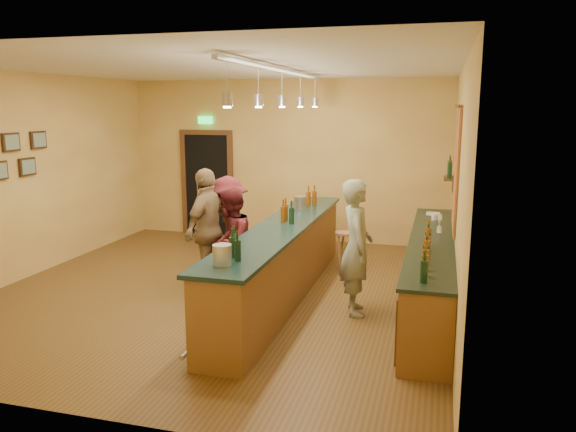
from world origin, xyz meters
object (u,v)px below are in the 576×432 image
(customer_a, at_px, (231,243))
(bar_stool, at_px, (344,241))
(customer_c, at_px, (228,230))
(back_counter, at_px, (431,272))
(bartender, at_px, (356,247))
(tasting_bar, at_px, (282,256))
(customer_b, at_px, (208,229))

(customer_a, bearing_deg, bar_stool, 140.59)
(bar_stool, bearing_deg, customer_a, -127.44)
(customer_c, xyz_separation_m, bar_stool, (1.61, 1.12, -0.32))
(back_counter, distance_m, customer_c, 3.06)
(customer_a, height_order, bar_stool, customer_a)
(customer_a, distance_m, customer_c, 0.67)
(bartender, bearing_deg, bar_stool, -1.19)
(bar_stool, bearing_deg, bartender, -75.89)
(back_counter, distance_m, bartender, 1.15)
(tasting_bar, height_order, bar_stool, tasting_bar)
(tasting_bar, relative_size, bar_stool, 7.90)
(customer_c, height_order, bar_stool, customer_c)
(back_counter, xyz_separation_m, bar_stool, (-1.42, 1.39, 0.01))
(customer_b, bearing_deg, customer_a, 69.99)
(customer_b, bearing_deg, bartender, 88.88)
(customer_c, bearing_deg, customer_b, -46.21)
(back_counter, bearing_deg, tasting_bar, -174.92)
(bartender, xyz_separation_m, customer_c, (-2.08, 0.78, -0.06))
(bartender, height_order, customer_a, bartender)
(tasting_bar, distance_m, customer_b, 1.21)
(bartender, relative_size, customer_c, 1.08)
(tasting_bar, height_order, bartender, bartender)
(tasting_bar, height_order, customer_b, customer_b)
(customer_b, distance_m, customer_c, 0.39)
(tasting_bar, bearing_deg, bartender, -16.81)
(tasting_bar, distance_m, bar_stool, 1.69)
(back_counter, height_order, customer_b, customer_b)
(customer_b, bearing_deg, back_counter, 101.18)
(customer_c, bearing_deg, tasting_bar, 46.83)
(back_counter, bearing_deg, bartender, -151.49)
(tasting_bar, bearing_deg, customer_c, 155.43)
(customer_b, bearing_deg, customer_c, 162.27)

